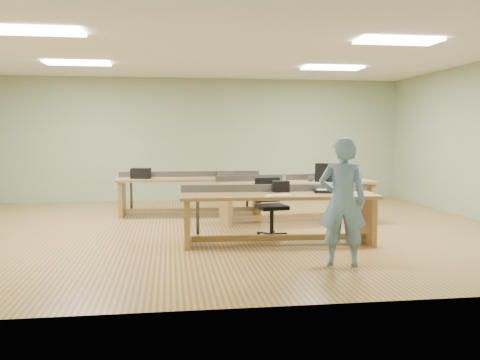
{
  "coord_description": "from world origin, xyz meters",
  "views": [
    {
      "loc": [
        -0.8,
        -8.58,
        1.62
      ],
      "look_at": [
        0.32,
        -0.6,
        0.9
      ],
      "focal_mm": 38.0,
      "sensor_mm": 36.0,
      "label": 1
    }
  ],
  "objects_px": {
    "workbench_mid": "(297,191)",
    "camera_bag": "(281,186)",
    "mug": "(311,179)",
    "parts_bin_grey": "(348,178)",
    "workbench_front": "(278,207)",
    "parts_bin_teal": "(329,177)",
    "drinks_can": "(284,178)",
    "laptop_base": "(327,191)",
    "task_chair": "(271,215)",
    "person": "(343,202)",
    "workbench_back": "(190,187)"
  },
  "relations": [
    {
      "from": "workbench_mid",
      "to": "workbench_back",
      "type": "xyz_separation_m",
      "value": [
        -1.96,
        1.07,
        -0.0
      ]
    },
    {
      "from": "person",
      "to": "camera_bag",
      "type": "bearing_deg",
      "value": -58.63
    },
    {
      "from": "camera_bag",
      "to": "workbench_front",
      "type": "bearing_deg",
      "value": -108.15
    },
    {
      "from": "workbench_back",
      "to": "laptop_base",
      "type": "height_order",
      "value": "workbench_back"
    },
    {
      "from": "laptop_base",
      "to": "camera_bag",
      "type": "relative_size",
      "value": 1.48
    },
    {
      "from": "laptop_base",
      "to": "mug",
      "type": "relative_size",
      "value": 2.8
    },
    {
      "from": "camera_bag",
      "to": "task_chair",
      "type": "relative_size",
      "value": 0.27
    },
    {
      "from": "person",
      "to": "drinks_can",
      "type": "bearing_deg",
      "value": -74.11
    },
    {
      "from": "workbench_front",
      "to": "camera_bag",
      "type": "relative_size",
      "value": 11.77
    },
    {
      "from": "camera_bag",
      "to": "task_chair",
      "type": "xyz_separation_m",
      "value": [
        -0.09,
        0.32,
        -0.49
      ]
    },
    {
      "from": "drinks_can",
      "to": "workbench_mid",
      "type": "bearing_deg",
      "value": -2.5
    },
    {
      "from": "camera_bag",
      "to": "mug",
      "type": "bearing_deg",
      "value": 62.75
    },
    {
      "from": "workbench_front",
      "to": "laptop_base",
      "type": "relative_size",
      "value": 7.94
    },
    {
      "from": "workbench_mid",
      "to": "person",
      "type": "distance_m",
      "value": 3.28
    },
    {
      "from": "person",
      "to": "workbench_mid",
      "type": "bearing_deg",
      "value": -78.43
    },
    {
      "from": "workbench_front",
      "to": "camera_bag",
      "type": "xyz_separation_m",
      "value": [
        0.09,
        0.23,
        0.28
      ]
    },
    {
      "from": "parts_bin_grey",
      "to": "drinks_can",
      "type": "height_order",
      "value": "parts_bin_grey"
    },
    {
      "from": "laptop_base",
      "to": "workbench_back",
      "type": "bearing_deg",
      "value": 140.77
    },
    {
      "from": "workbench_mid",
      "to": "drinks_can",
      "type": "bearing_deg",
      "value": 170.26
    },
    {
      "from": "workbench_front",
      "to": "mug",
      "type": "height_order",
      "value": "workbench_front"
    },
    {
      "from": "workbench_front",
      "to": "mug",
      "type": "xyz_separation_m",
      "value": [
        1.03,
        1.88,
        0.24
      ]
    },
    {
      "from": "camera_bag",
      "to": "parts_bin_teal",
      "type": "relative_size",
      "value": 0.61
    },
    {
      "from": "parts_bin_teal",
      "to": "mug",
      "type": "relative_size",
      "value": 3.07
    },
    {
      "from": "workbench_mid",
      "to": "camera_bag",
      "type": "xyz_separation_m",
      "value": [
        -0.69,
        -1.68,
        0.28
      ]
    },
    {
      "from": "mug",
      "to": "parts_bin_grey",
      "type": "bearing_deg",
      "value": -6.59
    },
    {
      "from": "laptop_base",
      "to": "workbench_mid",
      "type": "bearing_deg",
      "value": 106.71
    },
    {
      "from": "workbench_mid",
      "to": "parts_bin_grey",
      "type": "bearing_deg",
      "value": -13.85
    },
    {
      "from": "laptop_base",
      "to": "task_chair",
      "type": "bearing_deg",
      "value": 164.47
    },
    {
      "from": "mug",
      "to": "drinks_can",
      "type": "bearing_deg",
      "value": 175.38
    },
    {
      "from": "parts_bin_teal",
      "to": "parts_bin_grey",
      "type": "distance_m",
      "value": 0.35
    },
    {
      "from": "task_chair",
      "to": "workbench_mid",
      "type": "bearing_deg",
      "value": 50.99
    },
    {
      "from": "workbench_mid",
      "to": "person",
      "type": "relative_size",
      "value": 1.92
    },
    {
      "from": "camera_bag",
      "to": "task_chair",
      "type": "height_order",
      "value": "task_chair"
    },
    {
      "from": "workbench_front",
      "to": "person",
      "type": "height_order",
      "value": "person"
    },
    {
      "from": "workbench_mid",
      "to": "workbench_back",
      "type": "height_order",
      "value": "same"
    },
    {
      "from": "laptop_base",
      "to": "task_chair",
      "type": "height_order",
      "value": "task_chair"
    },
    {
      "from": "workbench_back",
      "to": "parts_bin_grey",
      "type": "relative_size",
      "value": 6.57
    },
    {
      "from": "drinks_can",
      "to": "workbench_back",
      "type": "bearing_deg",
      "value": 148.26
    },
    {
      "from": "person",
      "to": "task_chair",
      "type": "relative_size",
      "value": 1.71
    },
    {
      "from": "laptop_base",
      "to": "parts_bin_grey",
      "type": "distance_m",
      "value": 1.99
    },
    {
      "from": "person",
      "to": "laptop_base",
      "type": "height_order",
      "value": "person"
    },
    {
      "from": "parts_bin_grey",
      "to": "parts_bin_teal",
      "type": "bearing_deg",
      "value": 169.0
    },
    {
      "from": "workbench_mid",
      "to": "camera_bag",
      "type": "height_order",
      "value": "camera_bag"
    },
    {
      "from": "workbench_back",
      "to": "task_chair",
      "type": "distance_m",
      "value": 2.71
    },
    {
      "from": "workbench_front",
      "to": "parts_bin_teal",
      "type": "distance_m",
      "value": 2.33
    },
    {
      "from": "parts_bin_grey",
      "to": "drinks_can",
      "type": "xyz_separation_m",
      "value": [
        -1.19,
        0.12,
        -0.0
      ]
    },
    {
      "from": "parts_bin_teal",
      "to": "camera_bag",
      "type": "bearing_deg",
      "value": -128.22
    },
    {
      "from": "workbench_back",
      "to": "parts_bin_grey",
      "type": "distance_m",
      "value": 3.14
    },
    {
      "from": "mug",
      "to": "workbench_front",
      "type": "bearing_deg",
      "value": -118.72
    },
    {
      "from": "workbench_front",
      "to": "parts_bin_grey",
      "type": "relative_size",
      "value": 6.54
    }
  ]
}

